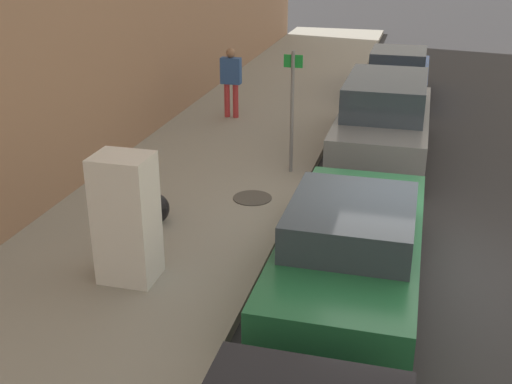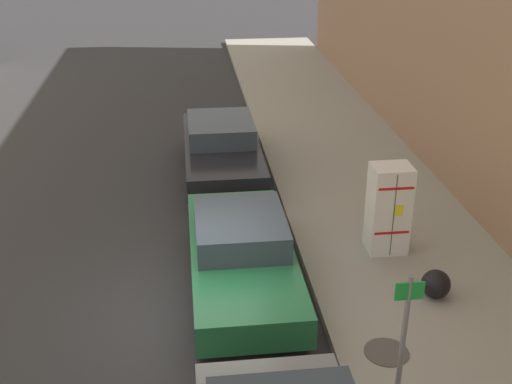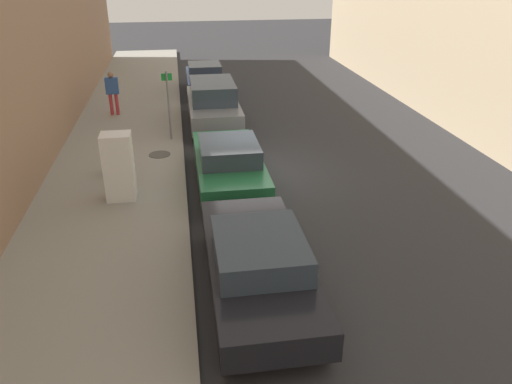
{
  "view_description": "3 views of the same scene",
  "coord_description": "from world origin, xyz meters",
  "px_view_note": "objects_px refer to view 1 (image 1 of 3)",
  "views": [
    {
      "loc": [
        -0.12,
        -8.58,
        4.75
      ],
      "look_at": [
        -2.35,
        -0.11,
        1.06
      ],
      "focal_mm": 45.0,
      "sensor_mm": 36.0,
      "label": 1
    },
    {
      "loc": [
        0.07,
        9.3,
        6.66
      ],
      "look_at": [
        -1.34,
        -2.66,
        1.01
      ],
      "focal_mm": 45.0,
      "sensor_mm": 36.0,
      "label": 2
    },
    {
      "loc": [
        -2.12,
        -13.9,
        6.04
      ],
      "look_at": [
        -0.49,
        -3.49,
        1.04
      ],
      "focal_mm": 35.0,
      "sensor_mm": 36.0,
      "label": 3
    }
  ],
  "objects_px": {
    "pedestrian_walking_far": "(231,78)",
    "street_sign_post": "(292,106)",
    "parked_hatchback_blue": "(397,73)",
    "trash_bag": "(154,208)",
    "discarded_refrigerator": "(126,219)",
    "parked_sedan_green": "(351,243)",
    "parked_suv_gray": "(384,117)"
  },
  "relations": [
    {
      "from": "discarded_refrigerator",
      "to": "pedestrian_walking_far",
      "type": "relative_size",
      "value": 1.04
    },
    {
      "from": "street_sign_post",
      "to": "parked_hatchback_blue",
      "type": "xyz_separation_m",
      "value": [
        1.65,
        7.01,
        -0.78
      ]
    },
    {
      "from": "parked_suv_gray",
      "to": "parked_sedan_green",
      "type": "bearing_deg",
      "value": -90.0
    },
    {
      "from": "parked_sedan_green",
      "to": "parked_hatchback_blue",
      "type": "relative_size",
      "value": 1.11
    },
    {
      "from": "discarded_refrigerator",
      "to": "pedestrian_walking_far",
      "type": "height_order",
      "value": "discarded_refrigerator"
    },
    {
      "from": "discarded_refrigerator",
      "to": "parked_hatchback_blue",
      "type": "bearing_deg",
      "value": 75.75
    },
    {
      "from": "trash_bag",
      "to": "pedestrian_walking_far",
      "type": "distance_m",
      "value": 6.38
    },
    {
      "from": "parked_hatchback_blue",
      "to": "pedestrian_walking_far",
      "type": "bearing_deg",
      "value": -137.27
    },
    {
      "from": "pedestrian_walking_far",
      "to": "street_sign_post",
      "type": "bearing_deg",
      "value": -146.36
    },
    {
      "from": "street_sign_post",
      "to": "parked_hatchback_blue",
      "type": "distance_m",
      "value": 7.24
    },
    {
      "from": "pedestrian_walking_far",
      "to": "parked_suv_gray",
      "type": "bearing_deg",
      "value": -111.86
    },
    {
      "from": "trash_bag",
      "to": "parked_hatchback_blue",
      "type": "relative_size",
      "value": 0.12
    },
    {
      "from": "parked_hatchback_blue",
      "to": "street_sign_post",
      "type": "bearing_deg",
      "value": -103.25
    },
    {
      "from": "street_sign_post",
      "to": "pedestrian_walking_far",
      "type": "bearing_deg",
      "value": 123.54
    },
    {
      "from": "discarded_refrigerator",
      "to": "parked_hatchback_blue",
      "type": "distance_m",
      "value": 12.01
    },
    {
      "from": "discarded_refrigerator",
      "to": "parked_hatchback_blue",
      "type": "relative_size",
      "value": 0.43
    },
    {
      "from": "pedestrian_walking_far",
      "to": "parked_sedan_green",
      "type": "distance_m",
      "value": 8.27
    },
    {
      "from": "discarded_refrigerator",
      "to": "street_sign_post",
      "type": "height_order",
      "value": "street_sign_post"
    },
    {
      "from": "pedestrian_walking_far",
      "to": "discarded_refrigerator",
      "type": "bearing_deg",
      "value": -173.14
    },
    {
      "from": "discarded_refrigerator",
      "to": "trash_bag",
      "type": "xyz_separation_m",
      "value": [
        -0.38,
        1.72,
        -0.64
      ]
    },
    {
      "from": "pedestrian_walking_far",
      "to": "parked_hatchback_blue",
      "type": "distance_m",
      "value": 5.34
    },
    {
      "from": "street_sign_post",
      "to": "parked_hatchback_blue",
      "type": "height_order",
      "value": "street_sign_post"
    },
    {
      "from": "trash_bag",
      "to": "parked_sedan_green",
      "type": "distance_m",
      "value": 3.48
    },
    {
      "from": "parked_sedan_green",
      "to": "parked_hatchback_blue",
      "type": "bearing_deg",
      "value": 90.0
    },
    {
      "from": "trash_bag",
      "to": "pedestrian_walking_far",
      "type": "xyz_separation_m",
      "value": [
        -0.57,
        6.31,
        0.76
      ]
    },
    {
      "from": "discarded_refrigerator",
      "to": "street_sign_post",
      "type": "bearing_deg",
      "value": 74.23
    },
    {
      "from": "parked_suv_gray",
      "to": "trash_bag",
      "type": "bearing_deg",
      "value": -125.17
    },
    {
      "from": "street_sign_post",
      "to": "parked_suv_gray",
      "type": "height_order",
      "value": "street_sign_post"
    },
    {
      "from": "pedestrian_walking_far",
      "to": "parked_sedan_green",
      "type": "relative_size",
      "value": 0.38
    },
    {
      "from": "discarded_refrigerator",
      "to": "trash_bag",
      "type": "bearing_deg",
      "value": 102.4
    },
    {
      "from": "trash_bag",
      "to": "parked_hatchback_blue",
      "type": "distance_m",
      "value": 10.46
    },
    {
      "from": "parked_sedan_green",
      "to": "parked_hatchback_blue",
      "type": "height_order",
      "value": "parked_hatchback_blue"
    }
  ]
}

